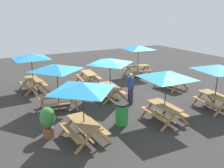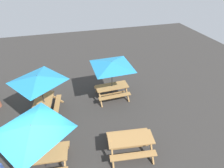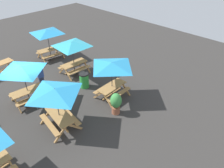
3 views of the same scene
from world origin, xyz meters
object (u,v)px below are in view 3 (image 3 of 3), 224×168
(picnic_table_4, at_px, (22,71))
(person_standing, at_px, (41,77))
(picnic_table_2, at_px, (72,46))
(trash_bin_green, at_px, (84,80))
(picnic_table_6, at_px, (55,94))
(picnic_table_5, at_px, (47,34))
(picnic_table_0, at_px, (112,67))
(picnic_table_8, at_px, (0,66))
(potted_plant_0, at_px, (116,102))

(picnic_table_4, relative_size, person_standing, 1.40)
(person_standing, bearing_deg, picnic_table_2, -167.10)
(trash_bin_green, bearing_deg, picnic_table_6, 30.89)
(picnic_table_4, distance_m, picnic_table_5, 5.48)
(picnic_table_0, distance_m, picnic_table_6, 3.54)
(picnic_table_2, distance_m, picnic_table_6, 5.24)
(picnic_table_2, relative_size, picnic_table_8, 1.49)
(picnic_table_5, xyz_separation_m, picnic_table_8, (3.70, -0.44, -1.43))
(picnic_table_8, relative_size, person_standing, 1.14)
(picnic_table_4, bearing_deg, person_standing, -148.17)
(picnic_table_2, xyz_separation_m, picnic_table_5, (-0.12, -3.16, 0.00))
(picnic_table_0, relative_size, picnic_table_6, 1.00)
(picnic_table_6, xyz_separation_m, potted_plant_0, (-2.65, 1.26, -1.29))
(picnic_table_6, bearing_deg, picnic_table_2, 142.20)
(picnic_table_0, xyz_separation_m, picnic_table_5, (-0.31, -6.95, 0.00))
(picnic_table_0, bearing_deg, picnic_table_5, -94.80)
(picnic_table_4, relative_size, picnic_table_5, 0.83)
(picnic_table_4, height_order, trash_bin_green, picnic_table_4)
(picnic_table_2, height_order, picnic_table_4, same)
(trash_bin_green, relative_size, person_standing, 0.59)
(potted_plant_0, relative_size, person_standing, 0.75)
(picnic_table_4, height_order, potted_plant_0, picnic_table_4)
(person_standing, bearing_deg, picnic_table_8, -64.69)
(picnic_table_0, xyz_separation_m, trash_bin_green, (0.45, -1.96, -1.49))
(picnic_table_4, distance_m, trash_bin_green, 3.66)
(picnic_table_0, height_order, picnic_table_5, same)
(picnic_table_0, distance_m, person_standing, 4.52)
(picnic_table_4, bearing_deg, picnic_table_6, 97.55)
(picnic_table_2, bearing_deg, picnic_table_5, -89.40)
(picnic_table_6, bearing_deg, potted_plant_0, 72.12)
(picnic_table_0, bearing_deg, picnic_table_6, -4.08)
(potted_plant_0, height_order, person_standing, person_standing)
(picnic_table_5, distance_m, trash_bin_green, 5.26)
(picnic_table_5, bearing_deg, picnic_table_8, 0.32)
(person_standing, bearing_deg, picnic_table_6, 82.38)
(picnic_table_0, bearing_deg, person_standing, -59.15)
(picnic_table_5, xyz_separation_m, potted_plant_0, (1.21, 8.10, -1.29))
(potted_plant_0, bearing_deg, picnic_table_4, -57.54)
(picnic_table_5, height_order, picnic_table_6, same)
(picnic_table_6, distance_m, potted_plant_0, 3.20)
(picnic_table_8, xyz_separation_m, person_standing, (-1.00, 3.72, 0.32))
(picnic_table_5, bearing_deg, person_standing, 57.56)
(picnic_table_2, relative_size, picnic_table_5, 1.01)
(picnic_table_4, height_order, picnic_table_8, picnic_table_4)
(picnic_table_6, bearing_deg, person_standing, 169.72)
(picnic_table_8, bearing_deg, picnic_table_4, 82.72)
(picnic_table_2, bearing_deg, picnic_table_6, 47.43)
(picnic_table_0, relative_size, person_standing, 1.40)
(picnic_table_6, bearing_deg, picnic_table_8, -173.57)
(potted_plant_0, bearing_deg, picnic_table_6, -25.49)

